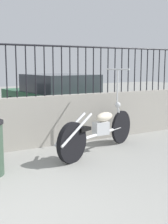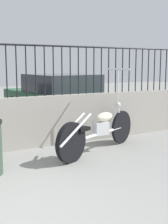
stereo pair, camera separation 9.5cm
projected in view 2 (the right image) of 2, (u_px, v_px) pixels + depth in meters
The scene contains 2 objects.
motorcycle_white at pixel (96, 130), 5.70m from camera, with size 2.18×1.04×1.55m.
car_green at pixel (59, 97), 9.20m from camera, with size 2.20×4.19×1.34m.
Camera 2 is at (-0.64, -2.95, 1.62)m, focal length 50.00 mm.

